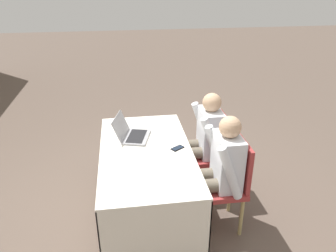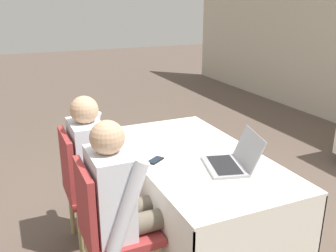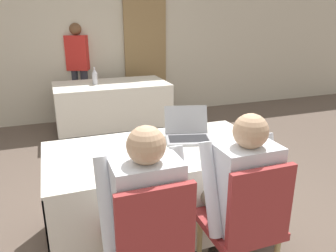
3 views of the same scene
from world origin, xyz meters
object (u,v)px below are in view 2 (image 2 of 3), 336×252
at_px(laptop, 232,161).
at_px(cell_phone, 155,160).
at_px(chair_near_left, 86,183).
at_px(person_white_shirt, 123,199).
at_px(chair_near_right, 108,226).
at_px(person_checkered_shirt, 99,161).

bearing_deg(laptop, cell_phone, -109.52).
bearing_deg(cell_phone, chair_near_left, -157.26).
xyz_separation_m(cell_phone, person_white_shirt, (0.31, -0.34, -0.07)).
distance_m(laptop, person_white_shirt, 0.78).
xyz_separation_m(cell_phone, chair_near_right, (0.31, -0.44, -0.23)).
distance_m(laptop, person_checkered_shirt, 0.98).
height_order(chair_near_right, person_white_shirt, person_white_shirt).
distance_m(chair_near_right, person_checkered_shirt, 0.63).
bearing_deg(chair_near_left, person_white_shirt, -170.18).
xyz_separation_m(laptop, chair_near_left, (-0.60, -0.87, -0.27)).
xyz_separation_m(chair_near_left, person_checkered_shirt, (-0.00, 0.10, 0.16)).
bearing_deg(cell_phone, person_checkered_shirt, -164.69).
xyz_separation_m(chair_near_right, person_checkered_shirt, (-0.60, 0.10, 0.16)).
distance_m(chair_near_left, person_checkered_shirt, 0.19).
relative_size(chair_near_right, person_white_shirt, 0.78).
bearing_deg(chair_near_right, cell_phone, -54.99).
relative_size(cell_phone, chair_near_left, 0.16).
distance_m(laptop, cell_phone, 0.53).
bearing_deg(person_checkered_shirt, chair_near_left, 90.00).
bearing_deg(person_white_shirt, person_checkered_shirt, 0.00).
bearing_deg(chair_near_left, person_checkered_shirt, -90.00).
relative_size(cell_phone, person_white_shirt, 0.12).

